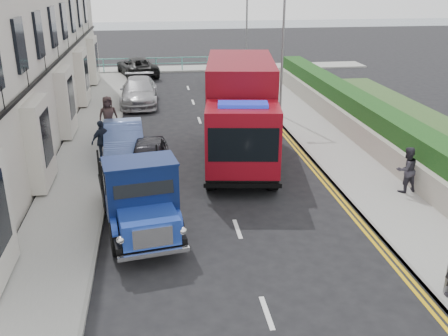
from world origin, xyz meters
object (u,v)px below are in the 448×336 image
(lamp_far, at_px, (245,23))
(red_lorry, at_px, (241,110))
(parked_car_front, at_px, (149,157))
(lamp_mid, at_px, (281,41))
(bedford_lorry, at_px, (141,202))

(lamp_far, relative_size, red_lorry, 0.89)
(red_lorry, height_order, parked_car_front, red_lorry)
(red_lorry, bearing_deg, lamp_mid, 71.72)
(lamp_mid, xyz_separation_m, red_lorry, (-3.08, -6.09, -1.89))
(red_lorry, bearing_deg, bedford_lorry, -114.81)
(lamp_mid, relative_size, bedford_lorry, 1.35)
(lamp_mid, bearing_deg, parked_car_front, -134.07)
(lamp_far, relative_size, parked_car_front, 1.90)
(lamp_mid, bearing_deg, red_lorry, -116.84)
(bedford_lorry, height_order, parked_car_front, bedford_lorry)
(lamp_mid, xyz_separation_m, bedford_lorry, (-6.96, -11.98, -2.92))
(lamp_far, height_order, red_lorry, lamp_far)
(bedford_lorry, xyz_separation_m, parked_car_front, (0.19, 4.98, -0.45))
(lamp_mid, relative_size, parked_car_front, 1.90)
(lamp_mid, xyz_separation_m, parked_car_front, (-6.78, -7.00, -3.37))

